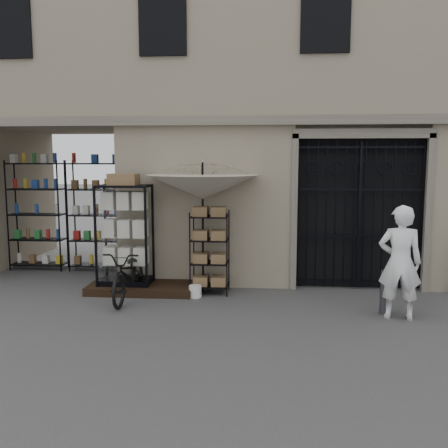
# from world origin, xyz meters

# --- Properties ---
(ground) EXTENTS (80.00, 80.00, 0.00)m
(ground) POSITION_xyz_m (0.00, 0.00, 0.00)
(ground) COLOR #232326
(ground) RESTS_ON ground
(main_building) EXTENTS (14.00, 4.00, 9.00)m
(main_building) POSITION_xyz_m (0.00, 4.00, 4.50)
(main_building) COLOR gray
(main_building) RESTS_ON ground
(shop_recess) EXTENTS (3.00, 1.70, 3.00)m
(shop_recess) POSITION_xyz_m (-4.50, 2.80, 1.50)
(shop_recess) COLOR black
(shop_recess) RESTS_ON ground
(shop_shelving) EXTENTS (2.70, 0.50, 2.50)m
(shop_shelving) POSITION_xyz_m (-4.55, 3.30, 1.25)
(shop_shelving) COLOR black
(shop_shelving) RESTS_ON ground
(iron_gate) EXTENTS (2.50, 0.21, 3.00)m
(iron_gate) POSITION_xyz_m (1.75, 2.28, 1.50)
(iron_gate) COLOR black
(iron_gate) RESTS_ON ground
(step_platform) EXTENTS (2.00, 0.90, 0.15)m
(step_platform) POSITION_xyz_m (-2.40, 1.55, 0.07)
(step_platform) COLOR black
(step_platform) RESTS_ON ground
(display_cabinet) EXTENTS (1.10, 0.90, 2.05)m
(display_cabinet) POSITION_xyz_m (-2.70, 1.56, 1.00)
(display_cabinet) COLOR black
(display_cabinet) RESTS_ON step_platform
(wire_rack) EXTENTS (0.71, 0.53, 1.56)m
(wire_rack) POSITION_xyz_m (-1.08, 1.57, 0.76)
(wire_rack) COLOR black
(wire_rack) RESTS_ON ground
(market_umbrella) EXTENTS (2.06, 2.09, 2.96)m
(market_umbrella) POSITION_xyz_m (-1.22, 1.66, 2.13)
(market_umbrella) COLOR black
(market_umbrella) RESTS_ON ground
(white_bucket) EXTENTS (0.29, 0.29, 0.22)m
(white_bucket) POSITION_xyz_m (-1.32, 1.26, 0.11)
(white_bucket) COLOR white
(white_bucket) RESTS_ON ground
(bicycle) EXTENTS (0.63, 0.94, 1.77)m
(bicycle) POSITION_xyz_m (-2.48, 1.02, 0.00)
(bicycle) COLOR black
(bicycle) RESTS_ON ground
(steel_bollard) EXTENTS (0.15, 0.15, 0.74)m
(steel_bollard) POSITION_xyz_m (1.91, 0.54, 0.37)
(steel_bollard) COLOR #46474C
(steel_bollard) RESTS_ON ground
(shopkeeper) EXTENTS (0.91, 1.90, 0.44)m
(shopkeeper) POSITION_xyz_m (2.08, 0.34, 0.00)
(shopkeeper) COLOR white
(shopkeeper) RESTS_ON ground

